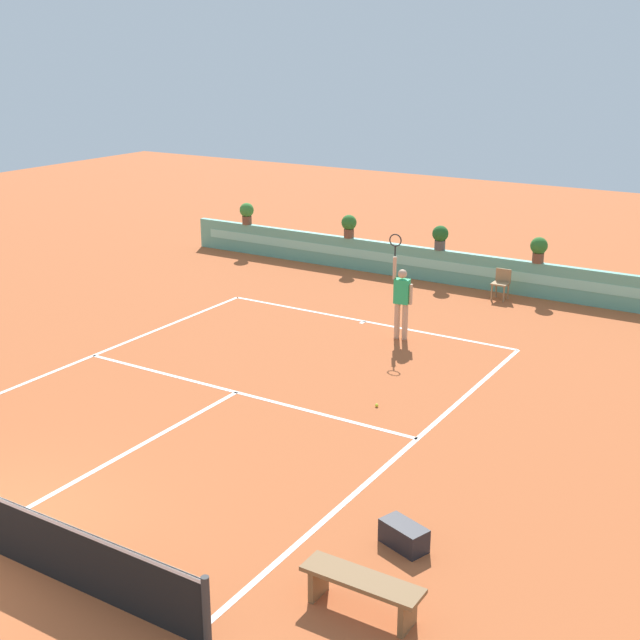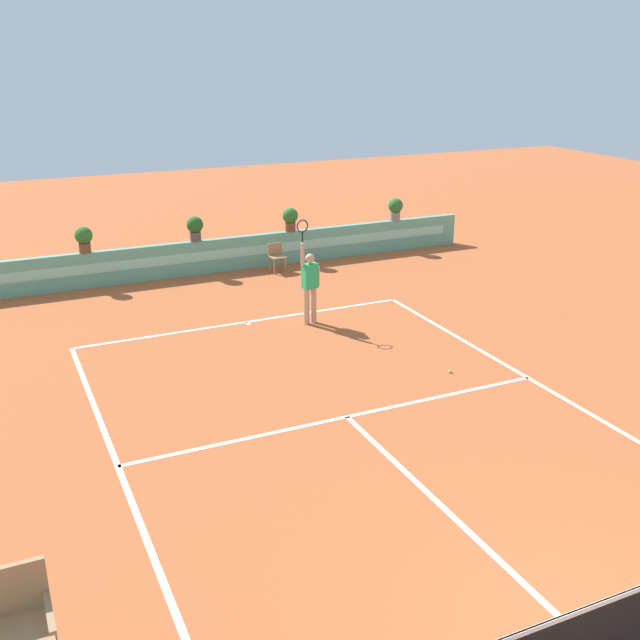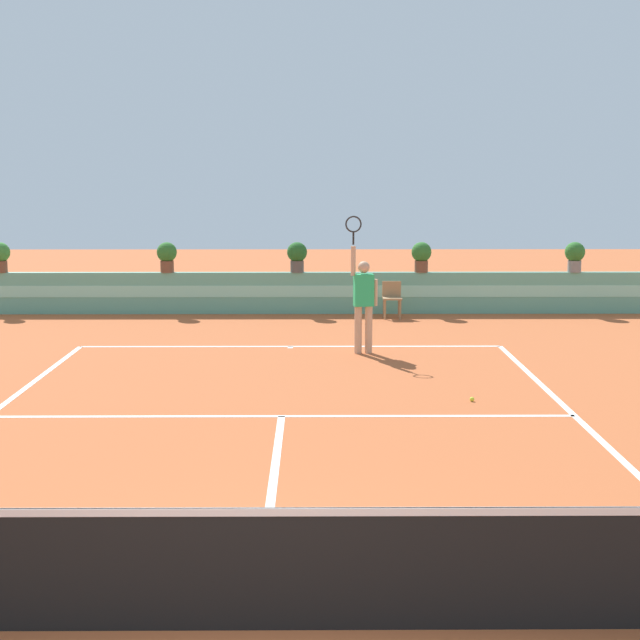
% 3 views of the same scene
% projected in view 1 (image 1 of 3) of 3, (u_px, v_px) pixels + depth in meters
% --- Properties ---
extents(ground_plane, '(60.00, 60.00, 0.00)m').
position_uv_depth(ground_plane, '(224.00, 399.00, 17.10)').
color(ground_plane, '#B2562D').
extents(court_lines, '(8.32, 11.94, 0.01)m').
position_uv_depth(court_lines, '(246.00, 387.00, 17.68)').
color(court_lines, white).
rests_on(court_lines, ground).
extents(back_wall_barrier, '(18.00, 0.21, 1.00)m').
position_uv_depth(back_wall_barrier, '(437.00, 266.00, 25.35)').
color(back_wall_barrier, '#60A88E').
rests_on(back_wall_barrier, ground).
extents(ball_kid_chair, '(0.44, 0.44, 0.85)m').
position_uv_depth(ball_kid_chair, '(501.00, 283.00, 23.62)').
color(ball_kid_chair, '#99754C').
rests_on(ball_kid_chair, ground).
extents(bench_courtside, '(1.60, 0.44, 0.51)m').
position_uv_depth(bench_courtside, '(362.00, 587.00, 10.58)').
color(bench_courtside, brown).
rests_on(bench_courtside, ground).
extents(gear_bag, '(0.78, 0.57, 0.36)m').
position_uv_depth(gear_bag, '(404.00, 536.00, 12.03)').
color(gear_bag, black).
rests_on(gear_bag, ground).
extents(tennis_player, '(0.62, 0.27, 2.58)m').
position_uv_depth(tennis_player, '(401.00, 297.00, 20.27)').
color(tennis_player, tan).
rests_on(tennis_player, ground).
extents(tennis_ball_near_baseline, '(0.07, 0.07, 0.07)m').
position_uv_depth(tennis_ball_near_baseline, '(377.00, 405.00, 16.72)').
color(tennis_ball_near_baseline, '#CCE033').
rests_on(tennis_ball_near_baseline, ground).
extents(potted_plant_centre, '(0.48, 0.48, 0.72)m').
position_uv_depth(potted_plant_centre, '(440.00, 236.00, 25.04)').
color(potted_plant_centre, '#514C47').
rests_on(potted_plant_centre, back_wall_barrier).
extents(potted_plant_far_left, '(0.48, 0.48, 0.72)m').
position_uv_depth(potted_plant_far_left, '(247.00, 212.00, 28.58)').
color(potted_plant_far_left, brown).
rests_on(potted_plant_far_left, back_wall_barrier).
extents(potted_plant_left, '(0.48, 0.48, 0.72)m').
position_uv_depth(potted_plant_left, '(349.00, 225.00, 26.59)').
color(potted_plant_left, brown).
rests_on(potted_plant_left, back_wall_barrier).
extents(potted_plant_right, '(0.48, 0.48, 0.72)m').
position_uv_depth(potted_plant_right, '(539.00, 248.00, 23.55)').
color(potted_plant_right, brown).
rests_on(potted_plant_right, back_wall_barrier).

